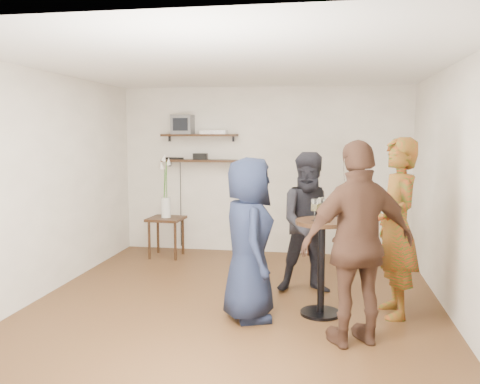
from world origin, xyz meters
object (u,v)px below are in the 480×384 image
Objects in this scene: dvd_deck at (214,132)px; person_plaid at (397,228)px; radio at (200,156)px; side_table at (166,224)px; person_navy at (249,239)px; person_dark at (312,223)px; drinks_table at (321,254)px; person_brown at (358,244)px; crt_monitor at (183,124)px.

dvd_deck reaches higher than person_plaid.
radio is (-0.22, 0.00, -0.38)m from dvd_deck.
radio is 3.68m from person_plaid.
side_table is 0.37× the size of person_navy.
dvd_deck reaches higher than person_dark.
person_brown is at bearing -64.94° from drinks_table.
side_table is at bearing -109.84° from crt_monitor.
person_plaid reaches higher than radio.
dvd_deck is 0.66× the size of side_table.
dvd_deck is 3.61m from person_plaid.
dvd_deck reaches higher than radio.
drinks_table reaches higher than side_table.
person_plaid is at bearing -39.80° from crt_monitor.
dvd_deck is at bearing 33.78° from side_table.
crt_monitor is 0.19× the size of person_dark.
person_dark is (-0.88, 0.63, -0.09)m from person_plaid.
person_dark reaches higher than side_table.
crt_monitor is at bearing 70.16° from side_table.
person_brown is at bearing -58.25° from dvd_deck.
person_dark is at bearing -41.36° from crt_monitor.
crt_monitor is 3.99m from person_plaid.
crt_monitor is 3.00m from person_dark.
person_brown is at bearing -55.49° from radio.
crt_monitor is at bearing -77.40° from person_brown.
dvd_deck reaches higher than side_table.
dvd_deck reaches higher than person_brown.
person_navy is 1.15m from person_brown.
dvd_deck is at bearing -143.93° from person_plaid.
person_dark is at bearing -134.67° from person_plaid.
dvd_deck is 0.24× the size of person_navy.
drinks_table is (1.70, -2.58, -1.26)m from dvd_deck.
person_plaid reaches higher than side_table.
person_plaid is at bearing -143.10° from person_brown.
side_table is at bearing 138.68° from person_dark.
person_navy is at bearing -62.33° from crt_monitor.
side_table is 3.18m from drinks_table.
drinks_table is at bearing -42.17° from side_table.
dvd_deck is 1.60m from side_table.
person_dark is 1.51m from person_brown.
radio is 3.13m from person_navy.
person_navy is (-0.73, -0.23, 0.18)m from drinks_table.
side_table is at bearing 137.83° from drinks_table.
person_plaid is at bearing -32.98° from side_table.
dvd_deck is at bearing 0.00° from radio.
radio is at bearing -80.55° from person_brown.
person_brown is at bearing -82.23° from person_dark.
crt_monitor is at bearing 180.00° from dvd_deck.
person_plaid is at bearing -45.33° from person_dark.
person_brown is at bearing -52.34° from crt_monitor.
person_brown is at bearing -46.52° from side_table.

